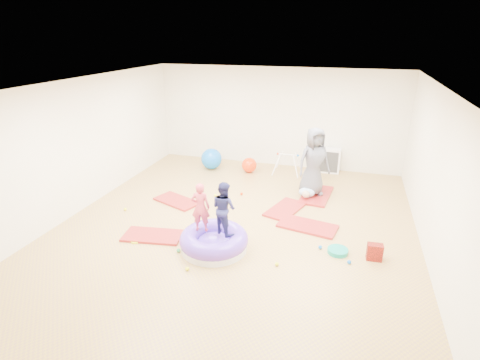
% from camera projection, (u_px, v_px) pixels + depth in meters
% --- Properties ---
extents(room, '(7.01, 8.01, 2.81)m').
position_uv_depth(room, '(235.00, 161.00, 7.07)').
color(room, gold).
rests_on(room, ground).
extents(gym_mat_front_left, '(1.18, 0.72, 0.05)m').
position_uv_depth(gym_mat_front_left, '(153.00, 236.00, 7.20)').
color(gym_mat_front_left, '#A82B17').
rests_on(gym_mat_front_left, ground).
extents(gym_mat_mid_left, '(1.19, 0.89, 0.04)m').
position_uv_depth(gym_mat_mid_left, '(177.00, 201.00, 8.68)').
color(gym_mat_mid_left, '#A82B17').
rests_on(gym_mat_mid_left, ground).
extents(gym_mat_center_back, '(0.86, 1.21, 0.05)m').
position_uv_depth(gym_mat_center_back, '(285.00, 209.00, 8.28)').
color(gym_mat_center_back, '#A82B17').
rests_on(gym_mat_center_back, ground).
extents(gym_mat_right, '(1.24, 0.78, 0.05)m').
position_uv_depth(gym_mat_right, '(307.00, 226.00, 7.55)').
color(gym_mat_right, '#A82B17').
rests_on(gym_mat_right, ground).
extents(gym_mat_rear_right, '(0.74, 1.29, 0.05)m').
position_uv_depth(gym_mat_rear_right, '(316.00, 195.00, 8.99)').
color(gym_mat_rear_right, '#A82B17').
rests_on(gym_mat_rear_right, ground).
extents(inflatable_cushion, '(1.24, 1.24, 0.39)m').
position_uv_depth(inflatable_cushion, '(214.00, 241.00, 6.76)').
color(inflatable_cushion, silver).
rests_on(inflatable_cushion, ground).
extents(child_pink, '(0.37, 0.27, 0.92)m').
position_uv_depth(child_pink, '(200.00, 205.00, 6.63)').
color(child_pink, '#DC414F').
rests_on(child_pink, inflatable_cushion).
extents(child_navy, '(0.59, 0.55, 0.98)m').
position_uv_depth(child_navy, '(224.00, 205.00, 6.55)').
color(child_navy, navy).
rests_on(child_navy, inflatable_cushion).
extents(adult_caregiver, '(0.94, 0.87, 1.62)m').
position_uv_depth(adult_caregiver, '(314.00, 162.00, 8.71)').
color(adult_caregiver, '#53545E').
rests_on(adult_caregiver, gym_mat_rear_right).
extents(infant, '(0.38, 0.38, 0.22)m').
position_uv_depth(infant, '(307.00, 193.00, 8.77)').
color(infant, '#A7C7EA').
rests_on(infant, gym_mat_rear_right).
extents(ball_pit_balls, '(4.86, 3.28, 0.07)m').
position_uv_depth(ball_pit_balls, '(228.00, 233.00, 7.28)').
color(ball_pit_balls, blue).
rests_on(ball_pit_balls, ground).
extents(exercise_ball_blue, '(0.59, 0.59, 0.59)m').
position_uv_depth(exercise_ball_blue, '(211.00, 159.00, 10.69)').
color(exercise_ball_blue, blue).
rests_on(exercise_ball_blue, ground).
extents(exercise_ball_orange, '(0.42, 0.42, 0.42)m').
position_uv_depth(exercise_ball_orange, '(249.00, 165.00, 10.45)').
color(exercise_ball_orange, '#F13206').
rests_on(exercise_ball_orange, ground).
extents(infant_play_gym, '(0.75, 0.71, 0.57)m').
position_uv_depth(infant_play_gym, '(287.00, 161.00, 10.27)').
color(infant_play_gym, white).
rests_on(infant_play_gym, ground).
extents(cube_shelf, '(0.67, 0.33, 0.67)m').
position_uv_depth(cube_shelf, '(328.00, 160.00, 10.44)').
color(cube_shelf, white).
rests_on(cube_shelf, ground).
extents(balance_disc, '(0.36, 0.36, 0.08)m').
position_uv_depth(balance_disc, '(338.00, 251.00, 6.66)').
color(balance_disc, '#098E79').
rests_on(balance_disc, ground).
extents(backpack, '(0.27, 0.18, 0.30)m').
position_uv_depth(backpack, '(375.00, 252.00, 6.43)').
color(backpack, red).
rests_on(backpack, ground).
extents(yellow_toy, '(0.20, 0.20, 0.03)m').
position_uv_depth(yellow_toy, '(136.00, 241.00, 7.04)').
color(yellow_toy, '#F4FA13').
rests_on(yellow_toy, ground).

